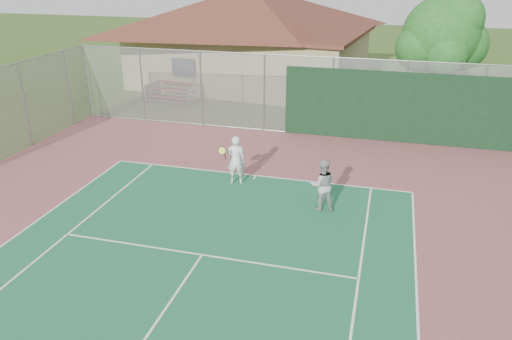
# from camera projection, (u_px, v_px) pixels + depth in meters

# --- Properties ---
(back_fence) EXTENTS (20.08, 0.11, 3.53)m
(back_fence) POSITION_uv_depth(u_px,v_px,m) (334.00, 100.00, 21.54)
(back_fence) COLOR gray
(back_fence) RESTS_ON ground
(side_fence_left) EXTENTS (0.08, 9.00, 3.50)m
(side_fence_left) POSITION_uv_depth(u_px,v_px,m) (25.00, 106.00, 20.44)
(side_fence_left) COLOR gray
(side_fence_left) RESTS_ON ground
(clubhouse) EXTENTS (15.32, 11.13, 6.18)m
(clubhouse) POSITION_uv_depth(u_px,v_px,m) (251.00, 33.00, 30.47)
(clubhouse) COLOR tan
(clubhouse) RESTS_ON ground
(bleachers) EXTENTS (2.72, 1.76, 0.98)m
(bleachers) POSITION_uv_depth(u_px,v_px,m) (173.00, 92.00, 27.56)
(bleachers) COLOR maroon
(bleachers) RESTS_ON ground
(tree) EXTENTS (4.25, 4.02, 5.92)m
(tree) POSITION_uv_depth(u_px,v_px,m) (443.00, 38.00, 23.31)
(tree) COLOR #382114
(tree) RESTS_ON ground
(player_white_front) EXTENTS (0.92, 0.71, 1.73)m
(player_white_front) POSITION_uv_depth(u_px,v_px,m) (236.00, 160.00, 17.25)
(player_white_front) COLOR silver
(player_white_front) RESTS_ON ground
(player_grey_back) EXTENTS (0.96, 0.85, 1.66)m
(player_grey_back) POSITION_uv_depth(u_px,v_px,m) (322.00, 185.00, 15.43)
(player_grey_back) COLOR #9A9C9F
(player_grey_back) RESTS_ON ground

